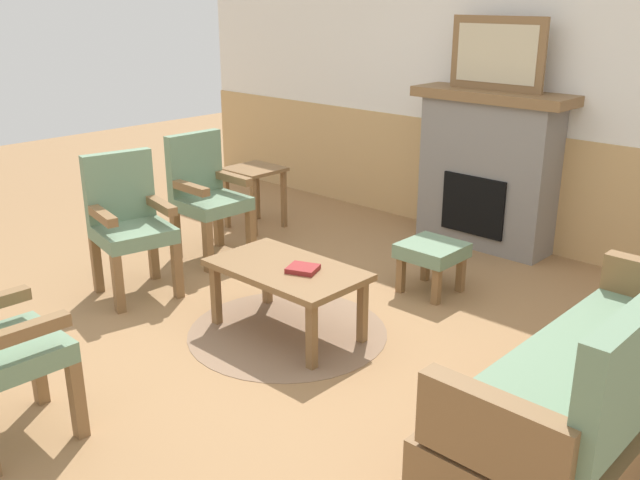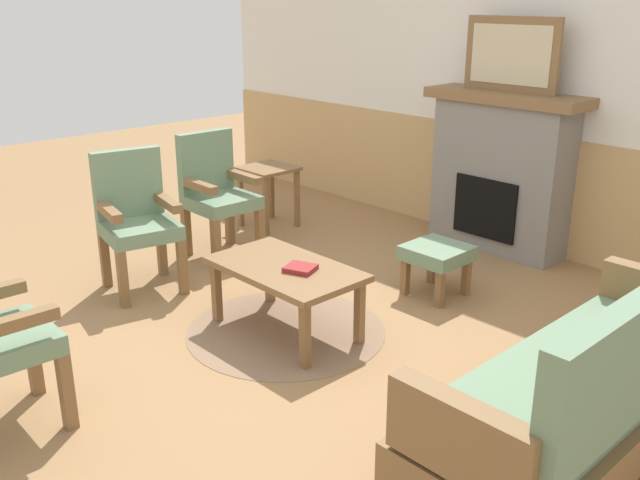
{
  "view_description": "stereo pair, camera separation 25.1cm",
  "coord_description": "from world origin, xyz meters",
  "px_view_note": "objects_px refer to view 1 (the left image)",
  "views": [
    {
      "loc": [
        2.81,
        -2.65,
        2.0
      ],
      "look_at": [
        0.0,
        0.35,
        0.55
      ],
      "focal_mm": 39.35,
      "sensor_mm": 36.0,
      "label": 1
    },
    {
      "loc": [
        2.98,
        -2.47,
        2.0
      ],
      "look_at": [
        0.0,
        0.35,
        0.55
      ],
      "focal_mm": 39.35,
      "sensor_mm": 36.0,
      "label": 2
    }
  ],
  "objects_px": {
    "couch": "(601,380)",
    "armchair_near_fireplace": "(206,191)",
    "book_on_table": "(303,269)",
    "side_table": "(255,180)",
    "coffee_table": "(287,275)",
    "footstool": "(432,254)",
    "armchair_by_window_left": "(128,218)",
    "framed_picture": "(497,54)",
    "fireplace": "(488,169)"
  },
  "relations": [
    {
      "from": "framed_picture",
      "to": "footstool",
      "type": "relative_size",
      "value": 2.0
    },
    {
      "from": "footstool",
      "to": "armchair_by_window_left",
      "type": "height_order",
      "value": "armchair_by_window_left"
    },
    {
      "from": "framed_picture",
      "to": "footstool",
      "type": "height_order",
      "value": "framed_picture"
    },
    {
      "from": "side_table",
      "to": "armchair_by_window_left",
      "type": "bearing_deg",
      "value": -74.06
    },
    {
      "from": "fireplace",
      "to": "footstool",
      "type": "height_order",
      "value": "fireplace"
    },
    {
      "from": "book_on_table",
      "to": "fireplace",
      "type": "bearing_deg",
      "value": 92.36
    },
    {
      "from": "coffee_table",
      "to": "footstool",
      "type": "xyz_separation_m",
      "value": [
        0.29,
        1.13,
        -0.1
      ]
    },
    {
      "from": "coffee_table",
      "to": "footstool",
      "type": "height_order",
      "value": "coffee_table"
    },
    {
      "from": "couch",
      "to": "armchair_by_window_left",
      "type": "xyz_separation_m",
      "value": [
        -3.16,
        -0.36,
        0.14
      ]
    },
    {
      "from": "armchair_by_window_left",
      "to": "couch",
      "type": "bearing_deg",
      "value": 6.5
    },
    {
      "from": "footstool",
      "to": "side_table",
      "type": "height_order",
      "value": "side_table"
    },
    {
      "from": "coffee_table",
      "to": "book_on_table",
      "type": "xyz_separation_m",
      "value": [
        0.12,
        0.01,
        0.07
      ]
    },
    {
      "from": "footstool",
      "to": "armchair_by_window_left",
      "type": "distance_m",
      "value": 2.11
    },
    {
      "from": "armchair_by_window_left",
      "to": "side_table",
      "type": "xyz_separation_m",
      "value": [
        -0.44,
        1.56,
        -0.1
      ]
    },
    {
      "from": "footstool",
      "to": "framed_picture",
      "type": "bearing_deg",
      "value": 102.71
    },
    {
      "from": "fireplace",
      "to": "side_table",
      "type": "xyz_separation_m",
      "value": [
        -1.73,
        -0.99,
        -0.22
      ]
    },
    {
      "from": "couch",
      "to": "armchair_by_window_left",
      "type": "height_order",
      "value": "same"
    },
    {
      "from": "framed_picture",
      "to": "side_table",
      "type": "distance_m",
      "value": 2.29
    },
    {
      "from": "armchair_by_window_left",
      "to": "side_table",
      "type": "distance_m",
      "value": 1.62
    },
    {
      "from": "footstool",
      "to": "armchair_near_fireplace",
      "type": "bearing_deg",
      "value": -160.28
    },
    {
      "from": "framed_picture",
      "to": "side_table",
      "type": "height_order",
      "value": "framed_picture"
    },
    {
      "from": "footstool",
      "to": "armchair_near_fireplace",
      "type": "xyz_separation_m",
      "value": [
        -1.72,
        -0.62,
        0.25
      ]
    },
    {
      "from": "couch",
      "to": "side_table",
      "type": "relative_size",
      "value": 3.27
    },
    {
      "from": "coffee_table",
      "to": "footstool",
      "type": "distance_m",
      "value": 1.17
    },
    {
      "from": "framed_picture",
      "to": "couch",
      "type": "distance_m",
      "value": 3.1
    },
    {
      "from": "footstool",
      "to": "side_table",
      "type": "bearing_deg",
      "value": 176.21
    },
    {
      "from": "side_table",
      "to": "footstool",
      "type": "bearing_deg",
      "value": -3.79
    },
    {
      "from": "coffee_table",
      "to": "book_on_table",
      "type": "relative_size",
      "value": 5.57
    },
    {
      "from": "couch",
      "to": "armchair_near_fireplace",
      "type": "height_order",
      "value": "same"
    },
    {
      "from": "framed_picture",
      "to": "footstool",
      "type": "bearing_deg",
      "value": -77.29
    },
    {
      "from": "framed_picture",
      "to": "armchair_near_fireplace",
      "type": "xyz_separation_m",
      "value": [
        -1.47,
        -1.74,
        -1.02
      ]
    },
    {
      "from": "couch",
      "to": "armchair_near_fireplace",
      "type": "bearing_deg",
      "value": 172.37
    },
    {
      "from": "armchair_near_fireplace",
      "to": "couch",
      "type": "bearing_deg",
      "value": -7.63
    },
    {
      "from": "framed_picture",
      "to": "side_table",
      "type": "xyz_separation_m",
      "value": [
        -1.73,
        -0.99,
        -1.13
      ]
    },
    {
      "from": "book_on_table",
      "to": "armchair_by_window_left",
      "type": "height_order",
      "value": "armchair_by_window_left"
    },
    {
      "from": "armchair_near_fireplace",
      "to": "book_on_table",
      "type": "bearing_deg",
      "value": -17.89
    },
    {
      "from": "couch",
      "to": "framed_picture",
      "type": "bearing_deg",
      "value": 130.48
    },
    {
      "from": "coffee_table",
      "to": "armchair_near_fireplace",
      "type": "xyz_separation_m",
      "value": [
        -1.43,
        0.52,
        0.15
      ]
    },
    {
      "from": "coffee_table",
      "to": "footstool",
      "type": "bearing_deg",
      "value": 75.84
    },
    {
      "from": "armchair_by_window_left",
      "to": "framed_picture",
      "type": "bearing_deg",
      "value": 63.21
    },
    {
      "from": "footstool",
      "to": "armchair_near_fireplace",
      "type": "height_order",
      "value": "armchair_near_fireplace"
    },
    {
      "from": "framed_picture",
      "to": "book_on_table",
      "type": "xyz_separation_m",
      "value": [
        0.09,
        -2.25,
        -1.1
      ]
    },
    {
      "from": "footstool",
      "to": "fireplace",
      "type": "bearing_deg",
      "value": 102.71
    },
    {
      "from": "book_on_table",
      "to": "footstool",
      "type": "xyz_separation_m",
      "value": [
        0.16,
        1.12,
        -0.17
      ]
    },
    {
      "from": "armchair_near_fireplace",
      "to": "armchair_by_window_left",
      "type": "bearing_deg",
      "value": -77.48
    },
    {
      "from": "armchair_by_window_left",
      "to": "side_table",
      "type": "relative_size",
      "value": 1.78
    },
    {
      "from": "book_on_table",
      "to": "side_table",
      "type": "xyz_separation_m",
      "value": [
        -1.82,
        1.25,
        -0.02
      ]
    },
    {
      "from": "couch",
      "to": "armchair_near_fireplace",
      "type": "distance_m",
      "value": 3.37
    },
    {
      "from": "side_table",
      "to": "armchair_near_fireplace",
      "type": "bearing_deg",
      "value": -70.49
    },
    {
      "from": "book_on_table",
      "to": "armchair_near_fireplace",
      "type": "xyz_separation_m",
      "value": [
        -1.56,
        0.5,
        0.08
      ]
    }
  ]
}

